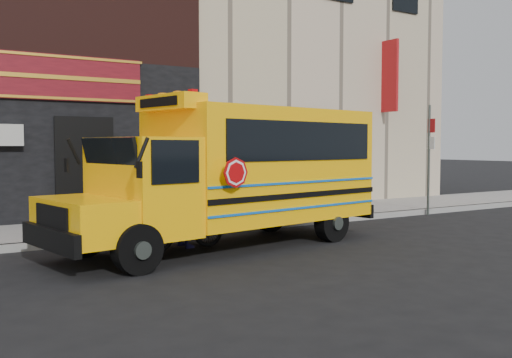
{
  "coord_description": "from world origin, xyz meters",
  "views": [
    {
      "loc": [
        -7.04,
        -8.92,
        2.01
      ],
      "look_at": [
        -0.36,
        1.85,
        1.26
      ],
      "focal_mm": 40.0,
      "sensor_mm": 36.0,
      "label": 1
    }
  ],
  "objects_px": {
    "school_bus": "(238,171)",
    "cyclist": "(185,202)",
    "sign_pole": "(429,155)",
    "bicycle": "(184,222)"
  },
  "relations": [
    {
      "from": "school_bus",
      "to": "cyclist",
      "type": "relative_size",
      "value": 3.89
    },
    {
      "from": "school_bus",
      "to": "sign_pole",
      "type": "height_order",
      "value": "sign_pole"
    },
    {
      "from": "school_bus",
      "to": "sign_pole",
      "type": "relative_size",
      "value": 2.26
    },
    {
      "from": "sign_pole",
      "to": "cyclist",
      "type": "distance_m",
      "value": 8.43
    },
    {
      "from": "school_bus",
      "to": "bicycle",
      "type": "relative_size",
      "value": 3.88
    },
    {
      "from": "sign_pole",
      "to": "bicycle",
      "type": "height_order",
      "value": "sign_pole"
    },
    {
      "from": "school_bus",
      "to": "bicycle",
      "type": "bearing_deg",
      "value": 176.93
    },
    {
      "from": "sign_pole",
      "to": "bicycle",
      "type": "distance_m",
      "value": 8.55
    },
    {
      "from": "bicycle",
      "to": "school_bus",
      "type": "bearing_deg",
      "value": -100.04
    },
    {
      "from": "school_bus",
      "to": "bicycle",
      "type": "xyz_separation_m",
      "value": [
        -1.16,
        0.06,
        -0.96
      ]
    }
  ]
}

